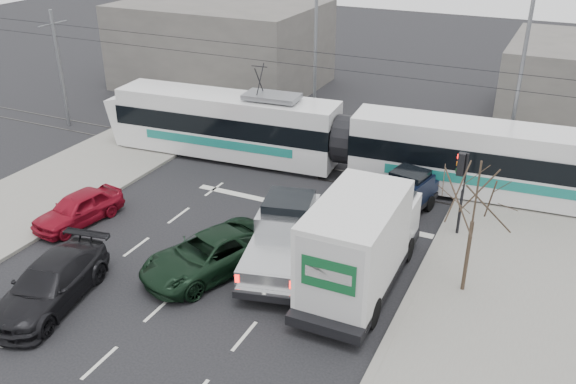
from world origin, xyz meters
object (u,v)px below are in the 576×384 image
at_px(street_lamp_far, 313,45).
at_px(dark_car, 50,284).
at_px(red_car, 78,208).
at_px(box_truck, 361,243).
at_px(traffic_signal, 461,176).
at_px(tram, 344,140).
at_px(green_car, 209,254).
at_px(bare_tree, 476,198).
at_px(silver_pickup, 285,234).
at_px(street_lamp_near, 516,76).
at_px(navy_pickup, 402,196).

relative_size(street_lamp_far, dark_car, 1.70).
bearing_deg(red_car, box_truck, 11.94).
bearing_deg(red_car, traffic_signal, 30.40).
relative_size(traffic_signal, red_car, 0.87).
xyz_separation_m(tram, green_car, (-1.34, -10.63, -1.08)).
relative_size(red_car, dark_car, 0.78).
distance_m(box_truck, dark_car, 10.93).
bearing_deg(street_lamp_far, bare_tree, -48.88).
height_order(silver_pickup, dark_car, silver_pickup).
relative_size(traffic_signal, box_truck, 0.48).
xyz_separation_m(street_lamp_near, street_lamp_far, (-11.50, 2.00, 0.00)).
xyz_separation_m(tram, red_car, (-8.51, -9.81, -1.13)).
relative_size(tram, dark_car, 4.81).
height_order(box_truck, green_car, box_truck).
height_order(tram, dark_car, tram).
relative_size(bare_tree, street_lamp_far, 0.56).
xyz_separation_m(bare_tree, red_car, (-16.10, -1.90, -3.09)).
bearing_deg(silver_pickup, tram, 81.89).
bearing_deg(street_lamp_far, street_lamp_near, -9.87).
xyz_separation_m(street_lamp_near, dark_car, (-12.58, -18.27, -4.34)).
xyz_separation_m(navy_pickup, dark_car, (-9.22, -11.56, -0.19)).
height_order(traffic_signal, tram, tram).
height_order(box_truck, navy_pickup, box_truck).
bearing_deg(bare_tree, street_lamp_near, 91.42).
bearing_deg(box_truck, street_lamp_far, 118.75).
height_order(bare_tree, dark_car, bare_tree).
height_order(navy_pickup, red_car, navy_pickup).
distance_m(green_car, dark_car, 5.65).
distance_m(bare_tree, green_car, 9.81).
relative_size(street_lamp_near, box_truck, 1.20).
bearing_deg(silver_pickup, traffic_signal, 26.34).
distance_m(traffic_signal, tram, 7.60).
height_order(red_car, dark_car, dark_car).
relative_size(street_lamp_far, red_car, 2.19).
relative_size(street_lamp_near, green_car, 1.66).
bearing_deg(dark_car, navy_pickup, 41.21).
bearing_deg(tram, bare_tree, -50.68).
distance_m(traffic_signal, silver_pickup, 7.51).
bearing_deg(navy_pickup, box_truck, -76.97).
bearing_deg(bare_tree, navy_pickup, 127.23).
distance_m(traffic_signal, red_car, 16.22).
bearing_deg(street_lamp_near, silver_pickup, -117.89).
xyz_separation_m(street_lamp_near, red_car, (-15.81, -13.40, -4.41)).
height_order(traffic_signal, green_car, traffic_signal).
relative_size(street_lamp_near, navy_pickup, 1.85).
bearing_deg(box_truck, traffic_signal, 64.95).
relative_size(street_lamp_near, red_car, 2.19).
bearing_deg(dark_car, tram, 60.01).
distance_m(tram, dark_car, 15.63).
distance_m(bare_tree, red_car, 16.50).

